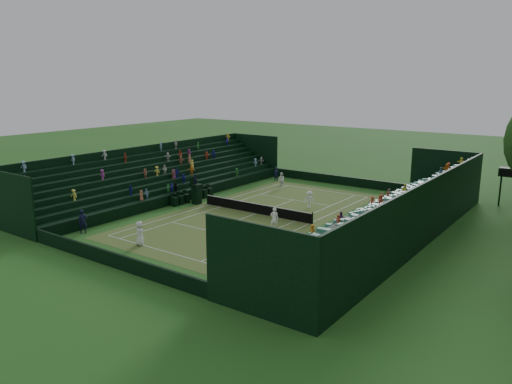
% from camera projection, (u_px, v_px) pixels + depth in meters
% --- Properties ---
extents(ground, '(160.00, 160.00, 0.00)m').
position_uv_depth(ground, '(256.00, 214.00, 44.66)').
color(ground, '#26601E').
rests_on(ground, ground).
extents(court_surface, '(12.97, 26.77, 0.01)m').
position_uv_depth(court_surface, '(256.00, 214.00, 44.66)').
color(court_surface, '#2D6822').
rests_on(court_surface, ground).
extents(perimeter_wall_north, '(17.17, 0.20, 1.00)m').
position_uv_depth(perimeter_wall_north, '(337.00, 180.00, 57.09)').
color(perimeter_wall_north, black).
rests_on(perimeter_wall_north, ground).
extents(perimeter_wall_south, '(17.17, 0.20, 1.00)m').
position_uv_depth(perimeter_wall_south, '(111.00, 259.00, 32.01)').
color(perimeter_wall_south, black).
rests_on(perimeter_wall_south, ground).
extents(perimeter_wall_east, '(0.20, 31.77, 1.00)m').
position_uv_depth(perimeter_wall_east, '(342.00, 224.00, 39.69)').
color(perimeter_wall_east, black).
rests_on(perimeter_wall_east, ground).
extents(perimeter_wall_west, '(0.20, 31.77, 1.00)m').
position_uv_depth(perimeter_wall_west, '(187.00, 196.00, 49.41)').
color(perimeter_wall_west, black).
rests_on(perimeter_wall_west, ground).
extents(north_grandstand, '(6.60, 32.00, 4.90)m').
position_uv_depth(north_grandstand, '(394.00, 220.00, 37.07)').
color(north_grandstand, black).
rests_on(north_grandstand, ground).
extents(south_grandstand, '(6.60, 32.00, 4.90)m').
position_uv_depth(south_grandstand, '(157.00, 180.00, 51.56)').
color(south_grandstand, black).
rests_on(south_grandstand, ground).
extents(tennis_net, '(11.67, 0.10, 1.06)m').
position_uv_depth(tennis_net, '(256.00, 208.00, 44.54)').
color(tennis_net, black).
rests_on(tennis_net, ground).
extents(scoreboard_tower, '(2.00, 1.00, 3.70)m').
position_uv_depth(scoreboard_tower, '(511.00, 174.00, 46.43)').
color(scoreboard_tower, black).
rests_on(scoreboard_tower, ground).
extents(umpire_chair, '(0.92, 0.92, 2.89)m').
position_uv_depth(umpire_chair, '(196.00, 191.00, 47.95)').
color(umpire_chair, black).
rests_on(umpire_chair, ground).
extents(courtside_chairs, '(0.57, 5.54, 1.25)m').
position_uv_depth(courtside_chairs, '(193.00, 196.00, 49.23)').
color(courtside_chairs, black).
rests_on(courtside_chairs, ground).
extents(player_near_west, '(1.01, 0.79, 1.81)m').
position_uv_depth(player_near_west, '(140.00, 233.00, 35.98)').
color(player_near_west, white).
rests_on(player_near_west, ground).
extents(player_near_east, '(0.81, 0.70, 1.88)m').
position_uv_depth(player_near_east, '(274.00, 219.00, 39.60)').
color(player_near_east, white).
rests_on(player_near_east, ground).
extents(player_far_west, '(0.92, 0.79, 1.64)m').
position_uv_depth(player_far_west, '(281.00, 180.00, 55.54)').
color(player_far_west, white).
rests_on(player_far_west, ground).
extents(player_far_east, '(1.21, 0.98, 1.63)m').
position_uv_depth(player_far_east, '(309.00, 199.00, 46.54)').
color(player_far_east, white).
rests_on(player_far_east, ground).
extents(line_judge_north, '(0.60, 0.70, 1.64)m').
position_uv_depth(line_judge_north, '(276.00, 174.00, 58.91)').
color(line_judge_north, black).
rests_on(line_judge_north, ground).
extents(line_judge_south, '(0.68, 0.81, 1.89)m').
position_uv_depth(line_judge_south, '(83.00, 222.00, 38.81)').
color(line_judge_south, black).
rests_on(line_judge_south, ground).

